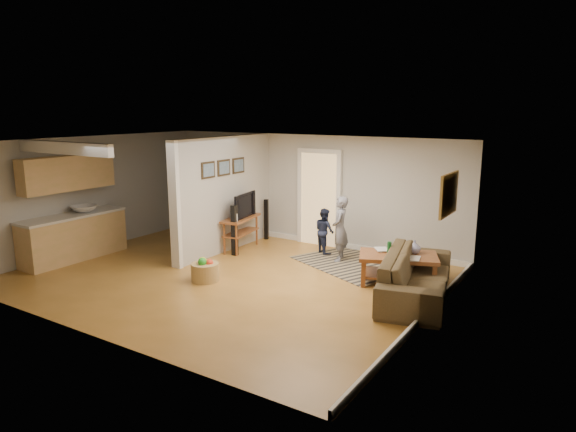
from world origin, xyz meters
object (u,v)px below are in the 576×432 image
object	(u,v)px
sofa	(415,297)
tv_console	(241,220)
toy_basket	(205,271)
coffee_table	(399,261)
child	(339,260)
toddler	(324,253)
speaker_right	(266,219)
speaker_left	(234,230)

from	to	relation	value
sofa	tv_console	size ratio (longest dim) A/B	2.08
sofa	toy_basket	distance (m)	3.73
coffee_table	child	world-z (taller)	coffee_table
sofa	tv_console	distance (m)	4.36
sofa	toy_basket	xyz separation A→B (m)	(-3.51, -1.26, 0.19)
coffee_table	toddler	size ratio (longest dim) A/B	1.59
toy_basket	speaker_right	bearing A→B (deg)	104.32
sofa	speaker_left	xyz separation A→B (m)	(-4.08, 0.34, 0.54)
toddler	toy_basket	bearing A→B (deg)	103.01
child	toy_basket	bearing A→B (deg)	-49.88
tv_console	coffee_table	bearing A→B (deg)	-14.74
speaker_right	tv_console	bearing A→B (deg)	-106.66
coffee_table	speaker_right	xyz separation A→B (m)	(-3.81, 1.34, 0.07)
tv_console	speaker_right	xyz separation A→B (m)	(-0.06, 1.06, -0.18)
speaker_left	child	distance (m)	2.30
tv_console	speaker_left	distance (m)	0.48
speaker_left	toddler	size ratio (longest dim) A/B	1.11
speaker_left	toddler	bearing A→B (deg)	36.66
speaker_right	toddler	world-z (taller)	speaker_right
sofa	coffee_table	world-z (taller)	coffee_table
speaker_right	toddler	xyz separation A→B (m)	(1.75, -0.31, -0.48)
tv_console	speaker_right	distance (m)	1.08
sofa	speaker_left	bearing A→B (deg)	72.39
child	toddler	bearing A→B (deg)	-140.71
child	tv_console	bearing A→B (deg)	-98.13
tv_console	toy_basket	world-z (taller)	tv_console
child	sofa	bearing A→B (deg)	41.01
toy_basket	child	distance (m)	2.88
speaker_right	toy_basket	xyz separation A→B (m)	(0.79, -3.11, -0.30)
toy_basket	child	xyz separation A→B (m)	(1.50, 2.45, -0.19)
toy_basket	toddler	size ratio (longest dim) A/B	0.51
tv_console	toy_basket	distance (m)	2.22
coffee_table	toy_basket	xyz separation A→B (m)	(-3.02, -1.77, -0.23)
speaker_left	toddler	xyz separation A→B (m)	(1.53, 1.19, -0.54)
speaker_left	toy_basket	world-z (taller)	speaker_left
sofa	coffee_table	bearing A→B (deg)	31.12
speaker_right	toy_basket	world-z (taller)	speaker_right
child	toddler	distance (m)	0.64
speaker_left	sofa	bearing A→B (deg)	-5.91
coffee_table	tv_console	world-z (taller)	tv_console
coffee_table	child	size ratio (longest dim) A/B	1.16
tv_console	toddler	distance (m)	1.96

